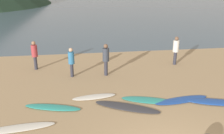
% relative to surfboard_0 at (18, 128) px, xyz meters
% --- Properties ---
extents(ground_plane, '(120.00, 120.00, 0.20)m').
position_rel_surfboard_0_xyz_m(ground_plane, '(4.83, 7.55, -0.13)').
color(ground_plane, tan).
rests_on(ground_plane, ground).
extents(surfboard_0, '(2.52, 0.76, 0.07)m').
position_rel_surfboard_0_xyz_m(surfboard_0, '(0.00, 0.00, 0.00)').
color(surfboard_0, silver).
rests_on(surfboard_0, ground).
extents(surfboard_1, '(2.33, 1.12, 0.08)m').
position_rel_surfboard_0_xyz_m(surfboard_1, '(1.05, 1.30, 0.01)').
color(surfboard_1, teal).
rests_on(surfboard_1, ground).
extents(surfboard_2, '(1.95, 0.72, 0.08)m').
position_rel_surfboard_0_xyz_m(surfboard_2, '(2.75, 2.00, 0.00)').
color(surfboard_2, silver).
rests_on(surfboard_2, ground).
extents(surfboard_3, '(2.66, 1.76, 0.08)m').
position_rel_surfboard_0_xyz_m(surfboard_3, '(3.98, 0.92, 0.01)').
color(surfboard_3, '#333338').
rests_on(surfboard_3, ground).
extents(surfboard_4, '(2.35, 1.30, 0.06)m').
position_rel_surfboard_0_xyz_m(surfboard_4, '(4.99, 1.38, -0.00)').
color(surfboard_4, teal).
rests_on(surfboard_4, ground).
extents(surfboard_5, '(2.52, 0.94, 0.07)m').
position_rel_surfboard_0_xyz_m(surfboard_5, '(6.38, 1.19, 0.00)').
color(surfboard_5, '#1E479E').
rests_on(surfboard_5, ground).
extents(surfboard_6, '(2.59, 1.30, 0.10)m').
position_rel_surfboard_0_xyz_m(surfboard_6, '(7.70, 0.80, 0.02)').
color(surfboard_6, '#1E479E').
rests_on(surfboard_6, ground).
extents(person_0, '(0.35, 0.35, 1.71)m').
position_rel_surfboard_0_xyz_m(person_0, '(3.57, 4.57, 0.98)').
color(person_0, '#2D2D38').
rests_on(person_0, ground).
extents(person_1, '(0.33, 0.33, 1.64)m').
position_rel_surfboard_0_xyz_m(person_1, '(-0.26, 6.03, 0.93)').
color(person_1, '#2D2D38').
rests_on(person_1, ground).
extents(person_2, '(0.31, 0.31, 1.56)m').
position_rel_surfboard_0_xyz_m(person_2, '(1.78, 4.61, 0.89)').
color(person_2, '#2D2D38').
rests_on(person_2, ground).
extents(person_3, '(0.34, 0.34, 1.70)m').
position_rel_surfboard_0_xyz_m(person_3, '(7.87, 5.75, 0.97)').
color(person_3, '#2D2D38').
rests_on(person_3, ground).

